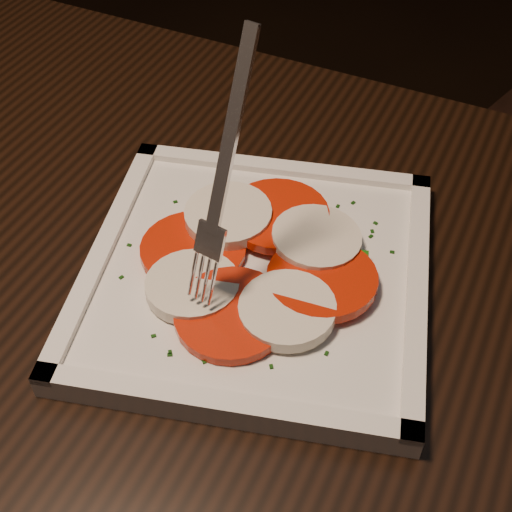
# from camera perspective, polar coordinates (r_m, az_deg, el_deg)

# --- Properties ---
(table) EXTENTS (1.25, 0.88, 0.75)m
(table) POSITION_cam_1_polar(r_m,az_deg,el_deg) (0.58, -1.46, -15.58)
(table) COLOR black
(table) RESTS_ON ground
(plate) EXTENTS (0.33, 0.33, 0.01)m
(plate) POSITION_cam_1_polar(r_m,az_deg,el_deg) (0.55, 0.00, -1.63)
(plate) COLOR white
(plate) RESTS_ON table
(caprese_salad) EXTENTS (0.19, 0.21, 0.02)m
(caprese_salad) POSITION_cam_1_polar(r_m,az_deg,el_deg) (0.54, 0.01, -0.47)
(caprese_salad) COLOR red
(caprese_salad) RESTS_ON plate
(fork) EXTENTS (0.03, 0.08, 0.18)m
(fork) POSITION_cam_1_polar(r_m,az_deg,el_deg) (0.46, -1.95, 7.27)
(fork) COLOR white
(fork) RESTS_ON caprese_salad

